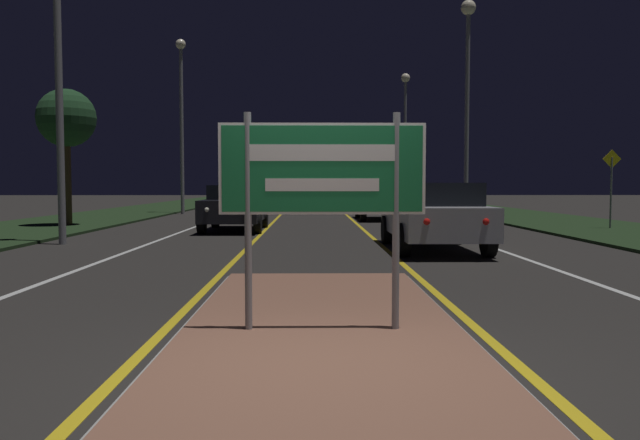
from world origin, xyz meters
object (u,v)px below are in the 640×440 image
(warning_sign, at_px, (611,181))
(highway_sign, at_px, (322,178))
(car_receding_1, at_px, (381,203))
(car_receding_2, at_px, (412,196))
(car_approaching_0, at_px, (235,206))
(streetlight_left_near, at_px, (57,23))
(streetlight_left_far, at_px, (181,104))
(streetlight_right_near, at_px, (468,67))
(car_receding_0, at_px, (433,214))
(streetlight_right_far, at_px, (405,115))

(warning_sign, bearing_deg, highway_sign, -124.33)
(car_receding_1, distance_m, car_receding_2, 9.93)
(car_approaching_0, height_order, warning_sign, warning_sign)
(streetlight_left_near, xyz_separation_m, streetlight_left_far, (-0.25, 15.82, 0.05))
(warning_sign, bearing_deg, streetlight_left_near, -164.42)
(car_receding_1, relative_size, car_receding_2, 1.01)
(streetlight_left_far, distance_m, car_approaching_0, 12.74)
(streetlight_right_near, relative_size, car_receding_0, 1.92)
(car_receding_0, xyz_separation_m, car_approaching_0, (-5.26, 6.13, -0.03))
(car_receding_2, bearing_deg, warning_sign, -76.05)
(car_approaching_0, distance_m, warning_sign, 12.22)
(streetlight_left_near, bearing_deg, car_receding_2, 59.32)
(highway_sign, distance_m, streetlight_right_near, 21.61)
(car_receding_0, height_order, car_receding_2, car_receding_0)
(streetlight_right_near, distance_m, car_receding_1, 6.65)
(streetlight_left_near, xyz_separation_m, car_approaching_0, (3.75, 4.68, -4.67))
(highway_sign, bearing_deg, streetlight_left_near, 123.33)
(car_receding_2, xyz_separation_m, car_approaching_0, (-8.27, -15.58, -0.01))
(streetlight_left_far, xyz_separation_m, streetlight_right_near, (12.97, -5.37, 0.86))
(streetlight_left_near, bearing_deg, streetlight_right_near, 39.41)
(car_receding_1, relative_size, car_approaching_0, 1.05)
(streetlight_left_far, bearing_deg, car_receding_2, 19.91)
(car_receding_2, height_order, car_approaching_0, car_receding_2)
(car_receding_2, xyz_separation_m, warning_sign, (3.93, -15.82, 0.80))
(streetlight_right_near, distance_m, car_approaching_0, 12.03)
(streetlight_right_far, bearing_deg, streetlight_left_far, -140.50)
(streetlight_right_near, distance_m, warning_sign, 8.31)
(streetlight_right_far, distance_m, car_receding_1, 16.86)
(streetlight_right_near, bearing_deg, streetlight_left_near, -140.59)
(streetlight_left_near, relative_size, streetlight_right_far, 0.95)
(highway_sign, xyz_separation_m, car_receding_2, (5.69, 29.89, -0.76))
(car_receding_0, relative_size, car_receding_1, 1.02)
(car_approaching_0, bearing_deg, streetlight_right_near, 32.75)
(highway_sign, distance_m, streetlight_left_far, 26.58)
(streetlight_left_near, relative_size, car_receding_1, 1.81)
(car_receding_2, bearing_deg, car_receding_1, -106.53)
(streetlight_left_far, relative_size, streetlight_right_near, 0.96)
(streetlight_right_far, bearing_deg, warning_sign, -81.13)
(streetlight_left_far, xyz_separation_m, car_receding_0, (9.27, -17.26, -4.68))
(streetlight_right_far, relative_size, car_receding_0, 1.87)
(highway_sign, relative_size, streetlight_left_far, 0.24)
(streetlight_right_near, xyz_separation_m, car_approaching_0, (-8.97, -5.77, -5.58))
(streetlight_left_near, bearing_deg, car_receding_1, 49.44)
(streetlight_left_far, xyz_separation_m, streetlight_right_far, (12.78, 10.53, 0.66))
(streetlight_right_near, xyz_separation_m, car_receding_0, (-3.70, -11.89, -5.54))
(streetlight_left_near, distance_m, streetlight_right_far, 29.18)
(streetlight_left_far, relative_size, car_receding_2, 1.87)
(highway_sign, distance_m, car_approaching_0, 14.56)
(highway_sign, bearing_deg, streetlight_right_near, 72.36)
(car_receding_1, bearing_deg, streetlight_right_far, 77.94)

